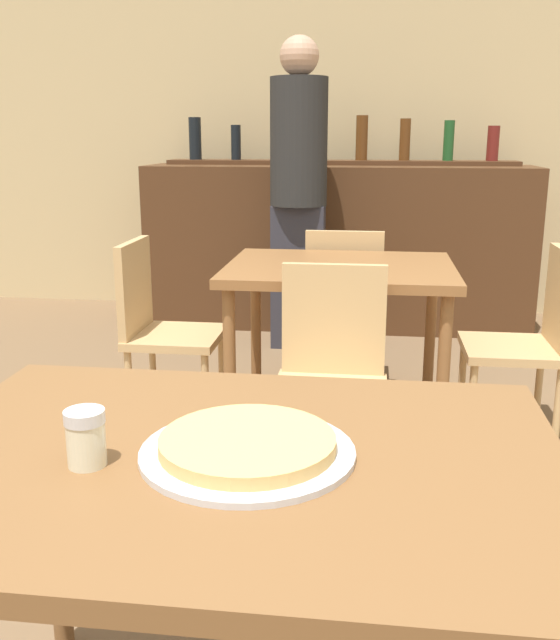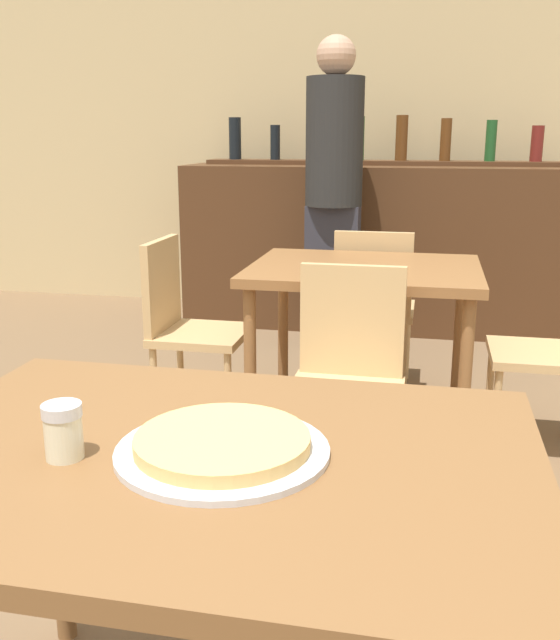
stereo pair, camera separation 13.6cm
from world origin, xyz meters
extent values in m
cube|color=#D1B784|center=(0.00, 4.26, 1.40)|extent=(8.00, 0.05, 2.80)
cube|color=brown|center=(0.00, 0.00, 0.74)|extent=(1.18, 0.85, 0.04)
cylinder|color=brown|center=(-0.53, 0.37, 0.36)|extent=(0.05, 0.05, 0.72)
cylinder|color=brown|center=(0.53, 0.37, 0.36)|extent=(0.05, 0.05, 0.72)
cube|color=brown|center=(0.10, 1.85, 0.74)|extent=(0.96, 0.77, 0.04)
cylinder|color=brown|center=(-0.31, 1.53, 0.36)|extent=(0.05, 0.05, 0.72)
cylinder|color=brown|center=(0.52, 1.53, 0.36)|extent=(0.05, 0.05, 0.72)
cylinder|color=brown|center=(-0.31, 2.18, 0.36)|extent=(0.05, 0.05, 0.72)
cylinder|color=brown|center=(0.52, 2.18, 0.36)|extent=(0.05, 0.05, 0.72)
cube|color=#4C2D19|center=(0.00, 3.76, 0.55)|extent=(2.60, 0.56, 1.10)
cube|color=#4C2D19|center=(0.00, 3.90, 1.11)|extent=(2.39, 0.24, 0.03)
cylinder|color=black|center=(-1.02, 3.90, 1.27)|extent=(0.09, 0.09, 0.29)
cylinder|color=black|center=(-0.73, 3.90, 1.24)|extent=(0.07, 0.07, 0.24)
cylinder|color=maroon|center=(-0.44, 3.90, 1.28)|extent=(0.08, 0.08, 0.32)
cylinder|color=#1E5123|center=(-0.15, 3.90, 1.27)|extent=(0.08, 0.08, 0.29)
cylinder|color=#5B3314|center=(0.15, 3.90, 1.27)|extent=(0.08, 0.08, 0.30)
cylinder|color=#5B3314|center=(0.44, 3.90, 1.26)|extent=(0.07, 0.07, 0.28)
cylinder|color=#1E5123|center=(0.73, 3.90, 1.26)|extent=(0.07, 0.07, 0.26)
cylinder|color=maroon|center=(1.02, 3.90, 1.24)|extent=(0.08, 0.08, 0.23)
cube|color=tan|center=(0.10, 1.22, 0.42)|extent=(0.40, 0.40, 0.04)
cube|color=tan|center=(0.10, 1.40, 0.64)|extent=(0.38, 0.04, 0.41)
cylinder|color=tan|center=(-0.07, 1.05, 0.20)|extent=(0.03, 0.03, 0.40)
cylinder|color=tan|center=(0.27, 1.05, 0.20)|extent=(0.03, 0.03, 0.40)
cylinder|color=tan|center=(-0.07, 1.39, 0.20)|extent=(0.03, 0.03, 0.40)
cylinder|color=tan|center=(0.27, 1.39, 0.20)|extent=(0.03, 0.03, 0.40)
cube|color=tan|center=(0.10, 2.49, 0.42)|extent=(0.40, 0.40, 0.04)
cube|color=tan|center=(0.10, 2.31, 0.64)|extent=(0.38, 0.04, 0.41)
cylinder|color=tan|center=(0.27, 2.66, 0.20)|extent=(0.03, 0.03, 0.40)
cylinder|color=tan|center=(-0.07, 2.66, 0.20)|extent=(0.03, 0.03, 0.40)
cylinder|color=tan|center=(0.27, 2.32, 0.20)|extent=(0.03, 0.03, 0.40)
cylinder|color=tan|center=(-0.07, 2.32, 0.20)|extent=(0.03, 0.03, 0.40)
cube|color=tan|center=(-0.62, 1.85, 0.42)|extent=(0.40, 0.40, 0.04)
cube|color=tan|center=(-0.81, 1.85, 0.64)|extent=(0.04, 0.38, 0.41)
cylinder|color=tan|center=(-0.45, 1.68, 0.20)|extent=(0.03, 0.03, 0.40)
cylinder|color=tan|center=(-0.45, 2.02, 0.20)|extent=(0.03, 0.03, 0.40)
cylinder|color=tan|center=(-0.79, 1.68, 0.20)|extent=(0.03, 0.03, 0.40)
cylinder|color=tan|center=(-0.79, 2.02, 0.20)|extent=(0.03, 0.03, 0.40)
cube|color=tan|center=(0.83, 1.85, 0.42)|extent=(0.40, 0.40, 0.04)
cylinder|color=tan|center=(0.66, 2.02, 0.20)|extent=(0.03, 0.03, 0.40)
cylinder|color=tan|center=(0.66, 1.68, 0.20)|extent=(0.03, 0.03, 0.40)
cylinder|color=tan|center=(1.00, 2.02, 0.20)|extent=(0.03, 0.03, 0.40)
cylinder|color=tan|center=(1.00, 1.68, 0.20)|extent=(0.03, 0.03, 0.40)
cylinder|color=silver|center=(0.03, -0.01, 0.76)|extent=(0.38, 0.38, 0.01)
cylinder|color=#E0B266|center=(0.03, -0.01, 0.78)|extent=(0.31, 0.31, 0.02)
cylinder|color=beige|center=(-0.23, -0.08, 0.79)|extent=(0.07, 0.07, 0.08)
cylinder|color=silver|center=(-0.23, -0.08, 0.84)|extent=(0.07, 0.07, 0.02)
cube|color=#2D2D38|center=(-0.21, 3.18, 0.44)|extent=(0.32, 0.18, 0.88)
cylinder|color=#262626|center=(-0.21, 3.18, 1.25)|extent=(0.34, 0.34, 0.74)
sphere|color=tan|center=(-0.21, 3.18, 1.73)|extent=(0.23, 0.23, 0.23)
camera|label=1|loc=(0.23, -1.14, 1.30)|focal=40.00mm
camera|label=2|loc=(0.37, -1.11, 1.30)|focal=40.00mm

